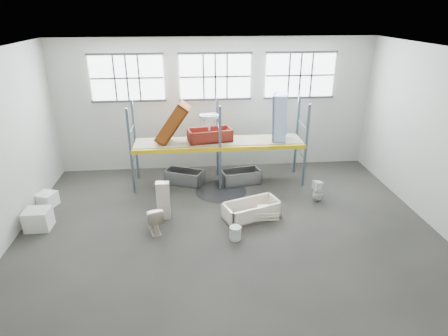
{
  "coord_description": "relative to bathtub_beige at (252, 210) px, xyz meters",
  "views": [
    {
      "loc": [
        -1.0,
        -9.13,
        5.99
      ],
      "look_at": [
        0.0,
        1.5,
        1.4
      ],
      "focal_mm": 30.25,
      "sensor_mm": 36.0,
      "label": 1
    }
  ],
  "objects": [
    {
      "name": "floor",
      "position": [
        -0.79,
        -0.85,
        -0.3
      ],
      "size": [
        12.0,
        10.0,
        0.1
      ],
      "primitive_type": "cube",
      "color": "#45413B",
      "rests_on": "ground"
    },
    {
      "name": "ceiling",
      "position": [
        -0.79,
        -0.85,
        4.8
      ],
      "size": [
        12.0,
        10.0,
        0.1
      ],
      "primitive_type": "cube",
      "color": "silver",
      "rests_on": "ground"
    },
    {
      "name": "wall_back",
      "position": [
        -0.79,
        4.2,
        2.25
      ],
      "size": [
        12.0,
        0.1,
        5.0
      ],
      "primitive_type": "cube",
      "color": "beige",
      "rests_on": "ground"
    },
    {
      "name": "wall_front",
      "position": [
        -0.79,
        -5.9,
        2.25
      ],
      "size": [
        12.0,
        0.1,
        5.0
      ],
      "primitive_type": "cube",
      "color": "#AAA99D",
      "rests_on": "ground"
    },
    {
      "name": "window_left",
      "position": [
        -3.99,
        4.09,
        3.35
      ],
      "size": [
        2.6,
        0.04,
        1.6
      ],
      "primitive_type": "cube",
      "color": "white",
      "rests_on": "wall_back"
    },
    {
      "name": "window_mid",
      "position": [
        -0.79,
        4.09,
        3.35
      ],
      "size": [
        2.6,
        0.04,
        1.6
      ],
      "primitive_type": "cube",
      "color": "white",
      "rests_on": "wall_back"
    },
    {
      "name": "window_right",
      "position": [
        2.41,
        4.09,
        3.35
      ],
      "size": [
        2.6,
        0.04,
        1.6
      ],
      "primitive_type": "cube",
      "color": "white",
      "rests_on": "wall_back"
    },
    {
      "name": "rack_upright_la",
      "position": [
        -3.79,
        2.05,
        1.25
      ],
      "size": [
        0.08,
        0.08,
        3.0
      ],
      "primitive_type": "cube",
      "color": "slate",
      "rests_on": "floor"
    },
    {
      "name": "rack_upright_lb",
      "position": [
        -3.79,
        3.25,
        1.25
      ],
      "size": [
        0.08,
        0.08,
        3.0
      ],
      "primitive_type": "cube",
      "color": "slate",
      "rests_on": "floor"
    },
    {
      "name": "rack_upright_ma",
      "position": [
        -0.79,
        2.05,
        1.25
      ],
      "size": [
        0.08,
        0.08,
        3.0
      ],
      "primitive_type": "cube",
      "color": "slate",
      "rests_on": "floor"
    },
    {
      "name": "rack_upright_mb",
      "position": [
        -0.79,
        3.25,
        1.25
      ],
      "size": [
        0.08,
        0.08,
        3.0
      ],
      "primitive_type": "cube",
      "color": "slate",
      "rests_on": "floor"
    },
    {
      "name": "rack_upright_ra",
      "position": [
        2.21,
        2.05,
        1.25
      ],
      "size": [
        0.08,
        0.08,
        3.0
      ],
      "primitive_type": "cube",
      "color": "slate",
      "rests_on": "floor"
    },
    {
      "name": "rack_upright_rb",
      "position": [
        2.21,
        3.25,
        1.25
      ],
      "size": [
        0.08,
        0.08,
        3.0
      ],
      "primitive_type": "cube",
      "color": "slate",
      "rests_on": "floor"
    },
    {
      "name": "rack_beam_front",
      "position": [
        -0.79,
        2.05,
        1.25
      ],
      "size": [
        6.0,
        0.1,
        0.14
      ],
      "primitive_type": "cube",
      "color": "yellow",
      "rests_on": "floor"
    },
    {
      "name": "rack_beam_back",
      "position": [
        -0.79,
        3.25,
        1.25
      ],
      "size": [
        6.0,
        0.1,
        0.14
      ],
      "primitive_type": "cube",
      "color": "yellow",
      "rests_on": "floor"
    },
    {
      "name": "shelf_deck",
      "position": [
        -0.79,
        2.65,
        1.33
      ],
      "size": [
        5.9,
        1.1,
        0.03
      ],
      "primitive_type": "cube",
      "color": "gray",
      "rests_on": "floor"
    },
    {
      "name": "wet_patch",
      "position": [
        -0.79,
        1.85,
        -0.25
      ],
      "size": [
        1.8,
        1.8,
        0.0
      ],
      "primitive_type": "cylinder",
      "color": "black",
      "rests_on": "floor"
    },
    {
      "name": "bathtub_beige",
      "position": [
        0.0,
        0.0,
        0.0
      ],
      "size": [
        1.88,
        1.33,
        0.5
      ],
      "primitive_type": null,
      "rotation": [
        0.0,
        0.0,
        0.34
      ],
      "color": "white",
      "rests_on": "floor"
    },
    {
      "name": "cistern_spare",
      "position": [
        0.34,
        -0.16,
        0.03
      ],
      "size": [
        0.42,
        0.24,
        0.38
      ],
      "primitive_type": "cube",
      "rotation": [
        0.0,
        0.0,
        0.13
      ],
      "color": "beige",
      "rests_on": "bathtub_beige"
    },
    {
      "name": "sink_in_tub",
      "position": [
        -0.23,
        -0.17,
        -0.09
      ],
      "size": [
        0.62,
        0.62,
        0.16
      ],
      "primitive_type": "imported",
      "rotation": [
        0.0,
        0.0,
        -0.43
      ],
      "color": "#C2A89F",
      "rests_on": "bathtub_beige"
    },
    {
      "name": "toilet_beige",
      "position": [
        -2.92,
        -0.5,
        0.16
      ],
      "size": [
        0.66,
        0.9,
        0.82
      ],
      "primitive_type": "imported",
      "rotation": [
        0.0,
        0.0,
        3.42
      ],
      "color": "beige",
      "rests_on": "floor"
    },
    {
      "name": "cistern_tall",
      "position": [
        -2.66,
        0.2,
        0.35
      ],
      "size": [
        0.39,
        0.26,
        1.21
      ],
      "primitive_type": "cube",
      "rotation": [
        0.0,
        0.0,
        -0.02
      ],
      "color": "beige",
      "rests_on": "floor"
    },
    {
      "name": "toilet_white",
      "position": [
        2.37,
        0.84,
        0.12
      ],
      "size": [
        0.44,
        0.43,
        0.75
      ],
      "primitive_type": "imported",
      "rotation": [
        0.0,
        0.0,
        -1.24
      ],
      "color": "white",
      "rests_on": "floor"
    },
    {
      "name": "steel_tub_left",
      "position": [
        -2.06,
        2.64,
        -0.0
      ],
      "size": [
        1.5,
        1.13,
        0.5
      ],
      "primitive_type": null,
      "rotation": [
        0.0,
        0.0,
        -0.42
      ],
      "color": "#A5A7AD",
      "rests_on": "floor"
    },
    {
      "name": "steel_tub_right",
      "position": [
        -0.01,
        2.44,
        0.0
      ],
      "size": [
        1.49,
        0.9,
        0.51
      ],
      "primitive_type": null,
      "rotation": [
        0.0,
        0.0,
        0.19
      ],
      "color": "#B1B2BA",
      "rests_on": "floor"
    },
    {
      "name": "rust_tub_flat",
      "position": [
        -1.1,
        2.67,
        1.57
      ],
      "size": [
        1.62,
        0.97,
        0.43
      ],
      "primitive_type": null,
      "rotation": [
        0.0,
        0.0,
        0.18
      ],
      "color": "maroon",
      "rests_on": "shelf_deck"
    },
    {
      "name": "rust_tub_tilted",
      "position": [
        -2.36,
        2.6,
        2.04
      ],
      "size": [
        1.36,
        0.93,
        1.53
      ],
      "primitive_type": null,
      "rotation": [
        0.0,
        -0.96,
        -0.16
      ],
      "color": "#903414",
      "rests_on": "shelf_deck"
    },
    {
      "name": "sink_on_shelf",
      "position": [
        -1.13,
        2.43,
        1.84
      ],
      "size": [
        0.7,
        0.58,
        0.57
      ],
      "primitive_type": "imported",
      "rotation": [
        0.0,
        0.0,
        0.13
      ],
      "color": "silver",
      "rests_on": "rust_tub_flat"
    },
    {
      "name": "blue_tub_upright",
      "position": [
        1.37,
        2.62,
        2.14
      ],
      "size": [
        0.73,
        0.89,
        1.66
      ],
      "primitive_type": null,
      "rotation": [
        0.0,
        1.54,
        -0.31
      ],
      "color": "#99BBE9",
      "rests_on": "shelf_deck"
    },
    {
      "name": "bucket",
      "position": [
        -0.64,
        -1.13,
        -0.06
      ],
      "size": [
        0.38,
        0.38,
        0.38
      ],
      "primitive_type": "cylinder",
      "rotation": [
        0.0,
        0.0,
        0.17
      ],
      "color": "beige",
      "rests_on": "floor"
    },
    {
      "name": "carton_near",
      "position": [
        -6.27,
        -0.05,
        0.05
      ],
      "size": [
        0.71,
        0.62,
        0.6
      ],
      "primitive_type": "cube",
      "rotation": [
        0.0,
        0.0,
        -0.02
      ],
      "color": "silver",
      "rests_on": "floor"
    },
    {
      "name": "carton_far",
      "position": [
        -6.5,
        1.34,
        -0.02
      ],
      "size": [
        0.7,
        0.7,
        0.45
      ],
      "primitive_type": "cube",
      "rotation": [
        0.0,
        0.0,
        -0.37
      ],
      "color": "white",
      "rests_on": "floor"
    }
  ]
}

